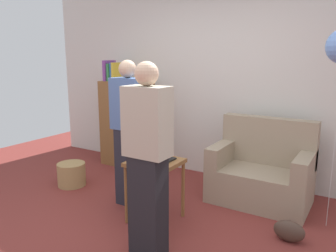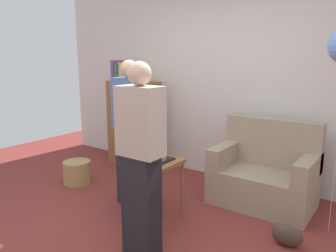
{
  "view_description": "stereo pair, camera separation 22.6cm",
  "coord_description": "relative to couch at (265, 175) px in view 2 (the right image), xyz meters",
  "views": [
    {
      "loc": [
        1.76,
        -2.2,
        1.66
      ],
      "look_at": [
        -0.03,
        0.7,
        0.95
      ],
      "focal_mm": 35.53,
      "sensor_mm": 36.0,
      "label": 1
    },
    {
      "loc": [
        1.95,
        -2.07,
        1.66
      ],
      "look_at": [
        -0.03,
        0.7,
        0.95
      ],
      "focal_mm": 35.53,
      "sensor_mm": 36.0,
      "label": 2
    }
  ],
  "objects": [
    {
      "name": "ground_plane",
      "position": [
        -0.75,
        -1.49,
        -0.34
      ],
      "size": [
        8.0,
        8.0,
        0.0
      ],
      "primitive_type": "plane",
      "color": "maroon"
    },
    {
      "name": "wall_back",
      "position": [
        -0.75,
        0.56,
        1.01
      ],
      "size": [
        6.0,
        0.1,
        2.7
      ],
      "primitive_type": "cube",
      "color": "silver",
      "rests_on": "ground_plane"
    },
    {
      "name": "couch",
      "position": [
        0.0,
        0.0,
        0.0
      ],
      "size": [
        1.1,
        0.7,
        0.96
      ],
      "color": "gray",
      "rests_on": "ground_plane"
    },
    {
      "name": "bookshelf",
      "position": [
        -2.16,
        0.21,
        0.33
      ],
      "size": [
        0.8,
        0.36,
        1.61
      ],
      "color": "brown",
      "rests_on": "ground_plane"
    },
    {
      "name": "side_table",
      "position": [
        -0.79,
        -1.04,
        0.2
      ],
      "size": [
        0.48,
        0.48,
        0.64
      ],
      "color": "brown",
      "rests_on": "ground_plane"
    },
    {
      "name": "birthday_cake",
      "position": [
        -0.79,
        -1.04,
        0.35
      ],
      "size": [
        0.32,
        0.32,
        0.17
      ],
      "color": "black",
      "rests_on": "side_table"
    },
    {
      "name": "person_blowing_candles",
      "position": [
        -1.25,
        -0.87,
        0.49
      ],
      "size": [
        0.36,
        0.22,
        1.63
      ],
      "rotation": [
        0.0,
        0.0,
        0.27
      ],
      "color": "#23232D",
      "rests_on": "ground_plane"
    },
    {
      "name": "person_holding_cake",
      "position": [
        -0.49,
        -1.59,
        0.49
      ],
      "size": [
        0.36,
        0.22,
        1.63
      ],
      "rotation": [
        0.0,
        0.0,
        3.11
      ],
      "color": "black",
      "rests_on": "ground_plane"
    },
    {
      "name": "wicker_basket",
      "position": [
        -2.25,
        -0.84,
        -0.19
      ],
      "size": [
        0.36,
        0.36,
        0.3
      ],
      "primitive_type": "cylinder",
      "color": "#A88451",
      "rests_on": "ground_plane"
    },
    {
      "name": "handbag",
      "position": [
        0.49,
        -0.74,
        -0.24
      ],
      "size": [
        0.28,
        0.14,
        0.2
      ],
      "primitive_type": "ellipsoid",
      "color": "#473328",
      "rests_on": "ground_plane"
    }
  ]
}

